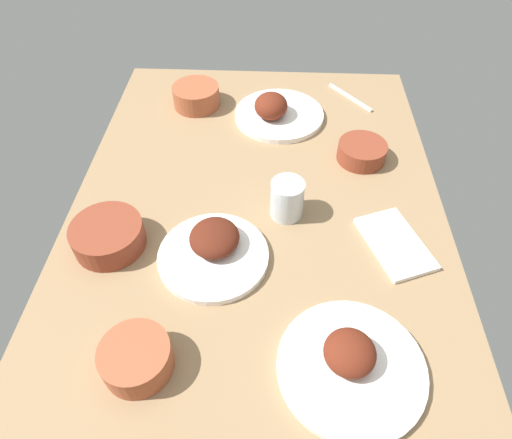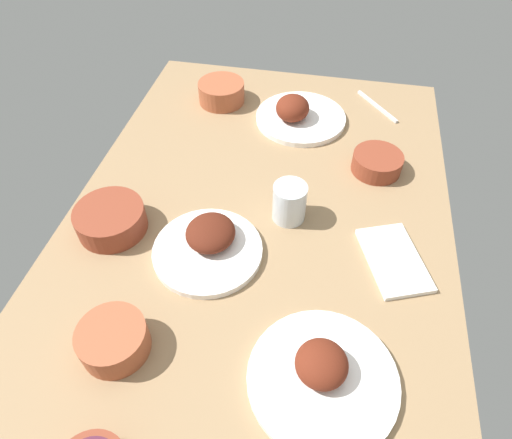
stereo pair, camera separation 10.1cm
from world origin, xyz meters
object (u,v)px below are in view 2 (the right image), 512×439
at_px(folded_napkin, 394,260).
at_px(bowl_potatoes, 111,219).
at_px(bowl_pasta, 221,91).
at_px(plate_center_main, 298,114).
at_px(plate_far_side, 209,244).
at_px(bowl_soup, 113,339).
at_px(bowl_sauce, 377,162).
at_px(water_tumbler, 289,202).
at_px(fork_loose, 377,106).
at_px(plate_near_viewer, 322,375).

bearing_deg(folded_napkin, bowl_potatoes, 92.51).
xyz_separation_m(bowl_potatoes, bowl_pasta, (0.56, -0.12, 0.00)).
relative_size(plate_center_main, folded_napkin, 1.42).
bearing_deg(plate_center_main, folded_napkin, -150.01).
distance_m(plate_far_side, bowl_soup, 0.28).
distance_m(bowl_sauce, water_tumbler, 0.29).
bearing_deg(bowl_soup, bowl_potatoes, 24.66).
bearing_deg(fork_loose, bowl_pasta, 58.18).
bearing_deg(bowl_soup, water_tumbler, -33.96).
distance_m(plate_center_main, bowl_soup, 0.81).
height_order(plate_center_main, bowl_potatoes, plate_center_main).
distance_m(bowl_pasta, folded_napkin, 0.74).
height_order(bowl_potatoes, bowl_pasta, bowl_pasta).
bearing_deg(bowl_sauce, plate_far_side, 133.88).
xyz_separation_m(plate_far_side, folded_napkin, (0.05, -0.40, -0.01)).
height_order(bowl_potatoes, bowl_sauce, bowl_potatoes).
bearing_deg(plate_far_side, fork_loose, -29.25).
xyz_separation_m(plate_near_viewer, folded_napkin, (0.29, -0.13, -0.01)).
relative_size(bowl_sauce, bowl_soup, 1.01).
xyz_separation_m(plate_center_main, bowl_sauce, (-0.18, -0.23, 0.00)).
relative_size(plate_far_side, bowl_pasta, 1.72).
bearing_deg(folded_napkin, plate_far_side, 96.53).
relative_size(plate_near_viewer, bowl_soup, 2.10).
xyz_separation_m(folded_napkin, fork_loose, (0.59, 0.04, -0.00)).
relative_size(plate_near_viewer, bowl_sauce, 2.08).
relative_size(bowl_soup, folded_napkin, 0.69).
bearing_deg(plate_near_viewer, water_tumbler, 16.86).
distance_m(bowl_potatoes, bowl_sauce, 0.67).
relative_size(folded_napkin, fork_loose, 1.00).
height_order(plate_center_main, bowl_sauce, plate_center_main).
xyz_separation_m(plate_near_viewer, fork_loose, (0.88, -0.09, -0.01)).
bearing_deg(plate_far_side, water_tumbler, -49.68).
distance_m(plate_far_side, bowl_sauce, 0.49).
relative_size(plate_near_viewer, plate_far_side, 1.11).
xyz_separation_m(bowl_sauce, bowl_pasta, (0.24, 0.47, 0.01)).
relative_size(plate_far_side, folded_napkin, 1.30).
distance_m(bowl_potatoes, folded_napkin, 0.64).
distance_m(bowl_soup, fork_loose, 1.01).
relative_size(bowl_soup, water_tumbler, 1.34).
xyz_separation_m(plate_near_viewer, bowl_potatoes, (0.26, 0.51, 0.01)).
xyz_separation_m(plate_far_side, bowl_sauce, (0.34, -0.36, 0.01)).
xyz_separation_m(plate_near_viewer, bowl_soup, (-0.01, 0.38, 0.01)).
relative_size(bowl_sauce, fork_loose, 0.69).
relative_size(plate_center_main, bowl_sauce, 2.06).
relative_size(bowl_potatoes, fork_loose, 0.85).
bearing_deg(plate_center_main, plate_near_viewer, -169.24).
relative_size(plate_near_viewer, bowl_potatoes, 1.69).
xyz_separation_m(bowl_soup, bowl_pasta, (0.84, 0.01, 0.00)).
bearing_deg(plate_center_main, bowl_sauce, -127.56).
bearing_deg(bowl_potatoes, folded_napkin, -87.49).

